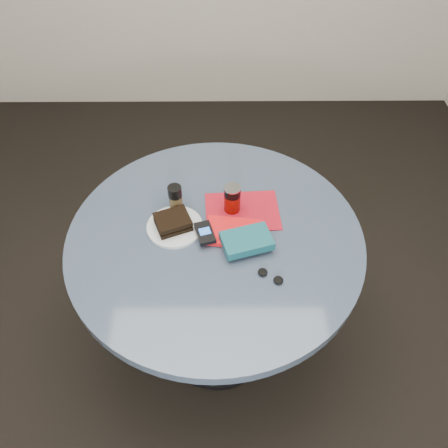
{
  "coord_description": "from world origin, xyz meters",
  "views": [
    {
      "loc": [
        0.02,
        -0.96,
        1.86
      ],
      "look_at": [
        0.03,
        0.0,
        0.8
      ],
      "focal_mm": 35.0,
      "sensor_mm": 36.0,
      "label": 1
    }
  ],
  "objects_px": {
    "pepper_grinder": "(176,199)",
    "mp3_player": "(205,233)",
    "novel": "(247,241)",
    "magazine": "(242,211)",
    "sandwich": "(173,222)",
    "plate": "(175,227)",
    "red_book": "(233,232)",
    "headphones": "(270,276)",
    "soda_can": "(232,199)",
    "table": "(216,263)"
  },
  "relations": [
    {
      "from": "red_book",
      "to": "novel",
      "type": "bearing_deg",
      "value": -45.33
    },
    {
      "from": "mp3_player",
      "to": "headphones",
      "type": "relative_size",
      "value": 1.18
    },
    {
      "from": "magazine",
      "to": "headphones",
      "type": "xyz_separation_m",
      "value": [
        0.08,
        -0.28,
        0.01
      ]
    },
    {
      "from": "soda_can",
      "to": "novel",
      "type": "distance_m",
      "value": 0.18
    },
    {
      "from": "red_book",
      "to": "headphones",
      "type": "xyz_separation_m",
      "value": [
        0.11,
        -0.18,
        -0.0
      ]
    },
    {
      "from": "magazine",
      "to": "table",
      "type": "bearing_deg",
      "value": -136.17
    },
    {
      "from": "pepper_grinder",
      "to": "mp3_player",
      "type": "relative_size",
      "value": 1.04
    },
    {
      "from": "plate",
      "to": "sandwich",
      "type": "xyz_separation_m",
      "value": [
        -0.0,
        -0.0,
        0.03
      ]
    },
    {
      "from": "novel",
      "to": "soda_can",
      "type": "bearing_deg",
      "value": 87.73
    },
    {
      "from": "pepper_grinder",
      "to": "red_book",
      "type": "relative_size",
      "value": 0.59
    },
    {
      "from": "soda_can",
      "to": "mp3_player",
      "type": "height_order",
      "value": "soda_can"
    },
    {
      "from": "table",
      "to": "soda_can",
      "type": "relative_size",
      "value": 9.24
    },
    {
      "from": "plate",
      "to": "novel",
      "type": "relative_size",
      "value": 1.2
    },
    {
      "from": "table",
      "to": "headphones",
      "type": "xyz_separation_m",
      "value": [
        0.17,
        -0.18,
        0.17
      ]
    },
    {
      "from": "sandwich",
      "to": "soda_can",
      "type": "xyz_separation_m",
      "value": [
        0.2,
        0.09,
        0.02
      ]
    },
    {
      "from": "plate",
      "to": "red_book",
      "type": "xyz_separation_m",
      "value": [
        0.2,
        -0.03,
        0.01
      ]
    },
    {
      "from": "plate",
      "to": "pepper_grinder",
      "type": "relative_size",
      "value": 1.74
    },
    {
      "from": "sandwich",
      "to": "headphones",
      "type": "distance_m",
      "value": 0.38
    },
    {
      "from": "pepper_grinder",
      "to": "magazine",
      "type": "distance_m",
      "value": 0.24
    },
    {
      "from": "sandwich",
      "to": "headphones",
      "type": "bearing_deg",
      "value": -33.52
    },
    {
      "from": "soda_can",
      "to": "red_book",
      "type": "xyz_separation_m",
      "value": [
        0.0,
        -0.12,
        -0.04
      ]
    },
    {
      "from": "pepper_grinder",
      "to": "novel",
      "type": "bearing_deg",
      "value": -35.86
    },
    {
      "from": "plate",
      "to": "sandwich",
      "type": "relative_size",
      "value": 1.37
    },
    {
      "from": "headphones",
      "to": "soda_can",
      "type": "bearing_deg",
      "value": 111.08
    },
    {
      "from": "red_book",
      "to": "novel",
      "type": "xyz_separation_m",
      "value": [
        0.04,
        -0.06,
        0.02
      ]
    },
    {
      "from": "pepper_grinder",
      "to": "mp3_player",
      "type": "bearing_deg",
      "value": -51.95
    },
    {
      "from": "magazine",
      "to": "red_book",
      "type": "distance_m",
      "value": 0.11
    },
    {
      "from": "red_book",
      "to": "pepper_grinder",
      "type": "bearing_deg",
      "value": 156.94
    },
    {
      "from": "plate",
      "to": "mp3_player",
      "type": "distance_m",
      "value": 0.12
    },
    {
      "from": "magazine",
      "to": "mp3_player",
      "type": "relative_size",
      "value": 2.45
    },
    {
      "from": "pepper_grinder",
      "to": "headphones",
      "type": "bearing_deg",
      "value": -43.56
    },
    {
      "from": "red_book",
      "to": "headphones",
      "type": "height_order",
      "value": "red_book"
    },
    {
      "from": "novel",
      "to": "magazine",
      "type": "bearing_deg",
      "value": 76.12
    },
    {
      "from": "pepper_grinder",
      "to": "mp3_player",
      "type": "distance_m",
      "value": 0.17
    },
    {
      "from": "sandwich",
      "to": "red_book",
      "type": "bearing_deg",
      "value": -8.62
    },
    {
      "from": "mp3_player",
      "to": "plate",
      "type": "bearing_deg",
      "value": 155.79
    },
    {
      "from": "red_book",
      "to": "novel",
      "type": "distance_m",
      "value": 0.08
    },
    {
      "from": "sandwich",
      "to": "novel",
      "type": "bearing_deg",
      "value": -19.68
    },
    {
      "from": "magazine",
      "to": "novel",
      "type": "height_order",
      "value": "novel"
    },
    {
      "from": "table",
      "to": "mp3_player",
      "type": "distance_m",
      "value": 0.19
    },
    {
      "from": "headphones",
      "to": "mp3_player",
      "type": "bearing_deg",
      "value": 141.81
    },
    {
      "from": "plate",
      "to": "headphones",
      "type": "xyz_separation_m",
      "value": [
        0.31,
        -0.21,
        0.0
      ]
    },
    {
      "from": "pepper_grinder",
      "to": "headphones",
      "type": "xyz_separation_m",
      "value": [
        0.31,
        -0.29,
        -0.05
      ]
    },
    {
      "from": "pepper_grinder",
      "to": "novel",
      "type": "distance_m",
      "value": 0.3
    },
    {
      "from": "pepper_grinder",
      "to": "magazine",
      "type": "height_order",
      "value": "pepper_grinder"
    },
    {
      "from": "sandwich",
      "to": "pepper_grinder",
      "type": "height_order",
      "value": "pepper_grinder"
    },
    {
      "from": "pepper_grinder",
      "to": "soda_can",
      "type": "bearing_deg",
      "value": -0.12
    },
    {
      "from": "table",
      "to": "magazine",
      "type": "bearing_deg",
      "value": 47.25
    },
    {
      "from": "plate",
      "to": "mp3_player",
      "type": "xyz_separation_m",
      "value": [
        0.1,
        -0.05,
        0.02
      ]
    },
    {
      "from": "magazine",
      "to": "mp3_player",
      "type": "height_order",
      "value": "mp3_player"
    }
  ]
}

